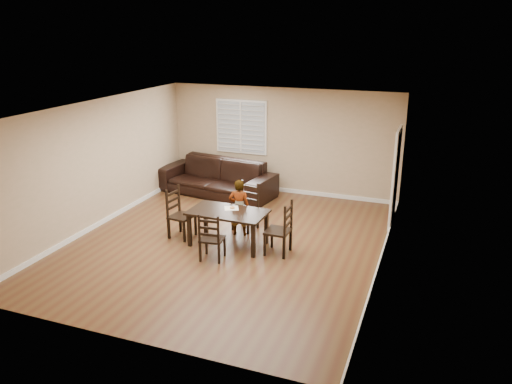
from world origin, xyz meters
TOP-DOWN VIEW (x-y plane):
  - ground at (0.00, 0.00)m, footprint 7.00×7.00m
  - room at (0.04, 0.18)m, footprint 6.04×7.04m
  - dining_table at (0.05, -0.08)m, footprint 1.53×0.89m
  - chair_near at (0.10, 0.89)m, footprint 0.54×0.52m
  - chair_far at (0.04, -0.89)m, footprint 0.46×0.43m
  - chair_left at (-1.12, -0.04)m, footprint 0.49×0.52m
  - chair_right at (1.22, -0.11)m, footprint 0.45×0.48m
  - child at (0.06, 0.46)m, footprint 0.48×0.36m
  - napkin at (0.05, 0.09)m, footprint 0.36×0.36m
  - donut at (0.07, 0.08)m, footprint 0.10×0.10m
  - sofa at (-1.50, 2.72)m, footprint 3.18×1.64m

SIDE VIEW (x-z plane):
  - ground at x=0.00m, z-range 0.00..0.00m
  - chair_far at x=0.04m, z-range -0.04..0.89m
  - sofa at x=-1.50m, z-range 0.00..0.89m
  - chair_near at x=0.10m, z-range -0.05..0.97m
  - chair_left at x=-1.12m, z-range -0.05..1.00m
  - chair_right at x=1.22m, z-range -0.05..1.00m
  - child at x=0.06m, z-range 0.00..1.19m
  - dining_table at x=0.05m, z-range 0.26..0.97m
  - napkin at x=0.05m, z-range 0.71..0.71m
  - donut at x=0.07m, z-range 0.71..0.75m
  - room at x=0.04m, z-range 0.45..3.17m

